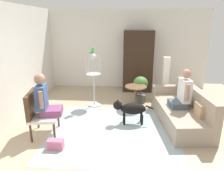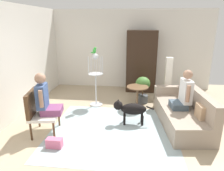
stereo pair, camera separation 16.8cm
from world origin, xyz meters
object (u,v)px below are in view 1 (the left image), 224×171
object	(u,v)px
armchair	(38,110)
column_lamp	(165,81)
couch	(182,111)
bird_cage_stand	(94,78)
dog	(130,109)
handbag	(56,144)
person_on_couch	(183,92)
round_end_table	(136,93)
potted_plant	(140,87)
person_on_armchair	(45,99)
parrot	(92,50)
armoire_cabinet	(138,61)

from	to	relation	value
armchair	column_lamp	size ratio (longest dim) A/B	0.70
couch	bird_cage_stand	bearing A→B (deg)	158.22
dog	handbag	bearing A→B (deg)	-141.09
dog	bird_cage_stand	bearing A→B (deg)	134.56
person_on_couch	bird_cage_stand	distance (m)	2.39
round_end_table	potted_plant	world-z (taller)	potted_plant
round_end_table	column_lamp	distance (m)	0.99
armchair	person_on_couch	world-z (taller)	person_on_couch
column_lamp	handbag	xyz separation A→B (m)	(-2.44, -2.53, -0.58)
round_end_table	bird_cage_stand	world-z (taller)	bird_cage_stand
potted_plant	handbag	bearing A→B (deg)	-124.36
person_on_couch	potted_plant	world-z (taller)	person_on_couch
person_on_armchair	dog	world-z (taller)	person_on_armchair
column_lamp	round_end_table	bearing A→B (deg)	-154.67
parrot	person_on_armchair	bearing A→B (deg)	-114.25
round_end_table	bird_cage_stand	xyz separation A→B (m)	(-1.17, 0.05, 0.40)
potted_plant	round_end_table	bearing A→B (deg)	-111.02
column_lamp	armoire_cabinet	world-z (taller)	armoire_cabinet
dog	armoire_cabinet	size ratio (longest dim) A/B	0.45
round_end_table	dog	distance (m)	0.99
armchair	round_end_table	bearing A→B (deg)	37.86
column_lamp	dog	bearing A→B (deg)	-126.25
parrot	potted_plant	size ratio (longest dim) A/B	0.22
bird_cage_stand	person_on_armchair	bearing A→B (deg)	-114.66
dog	potted_plant	xyz separation A→B (m)	(0.31, 1.39, 0.09)
potted_plant	couch	bearing A→B (deg)	-54.13
person_on_couch	armoire_cabinet	size ratio (longest dim) A/B	0.43
parrot	potted_plant	distance (m)	1.78
bird_cage_stand	armchair	bearing A→B (deg)	-118.62
armchair	round_end_table	xyz separation A→B (m)	(2.09, 1.62, -0.14)
handbag	person_on_armchair	bearing A→B (deg)	123.45
person_on_armchair	potted_plant	distance (m)	2.91
person_on_couch	armchair	bearing A→B (deg)	-166.49
armchair	parrot	size ratio (longest dim) A/B	5.63
person_on_armchair	parrot	bearing A→B (deg)	65.75
round_end_table	couch	bearing A→B (deg)	-38.41
person_on_couch	parrot	bearing A→B (deg)	157.34
armchair	dog	xyz separation A→B (m)	(1.93, 0.64, -0.18)
parrot	armchair	bearing A→B (deg)	-118.25
dog	armoire_cabinet	xyz separation A→B (m)	(0.27, 2.55, 0.66)
armchair	person_on_armchair	size ratio (longest dim) A/B	1.08
couch	parrot	size ratio (longest dim) A/B	12.66
handbag	couch	bearing A→B (deg)	26.03
bird_cage_stand	handbag	distance (m)	2.33
round_end_table	column_lamp	bearing A→B (deg)	25.33
couch	dog	size ratio (longest dim) A/B	2.30
couch	armoire_cabinet	world-z (taller)	armoire_cabinet
couch	parrot	xyz separation A→B (m)	(-2.25, 0.89, 1.29)
column_lamp	handbag	bearing A→B (deg)	-133.89
couch	column_lamp	distance (m)	1.32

